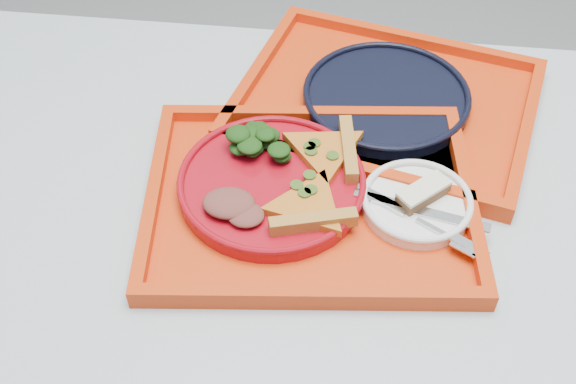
{
  "coord_description": "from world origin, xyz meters",
  "views": [
    {
      "loc": [
        -0.11,
        -0.67,
        1.5
      ],
      "look_at": [
        -0.19,
        -0.02,
        0.78
      ],
      "focal_mm": 45.0,
      "sensor_mm": 36.0,
      "label": 1
    }
  ],
  "objects_px": {
    "tray_far": "(385,105)",
    "navy_plate": "(386,98)",
    "tray_main": "(310,201)",
    "dinner_plate": "(272,185)",
    "dessert_bar": "(423,193)"
  },
  "relations": [
    {
      "from": "dinner_plate",
      "to": "dessert_bar",
      "type": "bearing_deg",
      "value": -1.08
    },
    {
      "from": "tray_main",
      "to": "dessert_bar",
      "type": "bearing_deg",
      "value": -3.79
    },
    {
      "from": "dinner_plate",
      "to": "navy_plate",
      "type": "distance_m",
      "value": 0.26
    },
    {
      "from": "tray_main",
      "to": "dinner_plate",
      "type": "relative_size",
      "value": 1.73
    },
    {
      "from": "navy_plate",
      "to": "dinner_plate",
      "type": "bearing_deg",
      "value": -126.41
    },
    {
      "from": "dinner_plate",
      "to": "dessert_bar",
      "type": "relative_size",
      "value": 3.42
    },
    {
      "from": "tray_main",
      "to": "navy_plate",
      "type": "height_order",
      "value": "navy_plate"
    },
    {
      "from": "tray_far",
      "to": "navy_plate",
      "type": "distance_m",
      "value": 0.01
    },
    {
      "from": "tray_far",
      "to": "navy_plate",
      "type": "xyz_separation_m",
      "value": [
        0.0,
        0.0,
        0.01
      ]
    },
    {
      "from": "tray_main",
      "to": "tray_far",
      "type": "xyz_separation_m",
      "value": [
        0.1,
        0.22,
        0.0
      ]
    },
    {
      "from": "tray_far",
      "to": "navy_plate",
      "type": "relative_size",
      "value": 1.73
    },
    {
      "from": "tray_main",
      "to": "dinner_plate",
      "type": "bearing_deg",
      "value": 163.61
    },
    {
      "from": "dessert_bar",
      "to": "tray_far",
      "type": "bearing_deg",
      "value": 61.41
    },
    {
      "from": "tray_main",
      "to": "navy_plate",
      "type": "distance_m",
      "value": 0.24
    },
    {
      "from": "tray_far",
      "to": "dinner_plate",
      "type": "xyz_separation_m",
      "value": [
        -0.15,
        -0.21,
        0.02
      ]
    }
  ]
}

